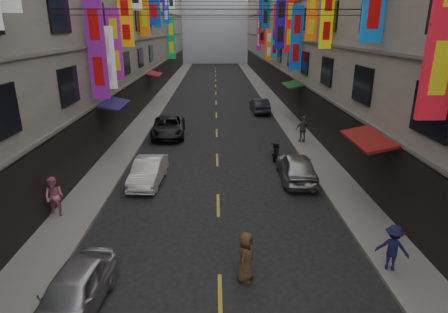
{
  "coord_description": "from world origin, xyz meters",
  "views": [
    {
      "loc": [
        -0.1,
        3.17,
        7.34
      ],
      "look_at": [
        0.11,
        11.88,
        4.35
      ],
      "focal_mm": 30.0,
      "sensor_mm": 36.0,
      "label": 1
    }
  ],
  "objects_px": {
    "scooter_far_right": "(276,151)",
    "car_left_mid": "(148,171)",
    "pedestrian_lfar": "(54,197)",
    "car_left_near": "(73,293)",
    "pedestrian_rfar": "(303,129)",
    "car_right_far": "(260,106)",
    "pedestrian_rnear": "(393,248)",
    "car_left_far": "(168,127)",
    "pedestrian_crossing": "(246,257)",
    "car_right_mid": "(296,167)"
  },
  "relations": [
    {
      "from": "car_left_mid",
      "to": "car_left_far",
      "type": "height_order",
      "value": "car_left_far"
    },
    {
      "from": "car_right_mid",
      "to": "pedestrian_crossing",
      "type": "bearing_deg",
      "value": 69.71
    },
    {
      "from": "car_right_mid",
      "to": "pedestrian_rfar",
      "type": "xyz_separation_m",
      "value": [
        1.75,
        6.34,
        0.29
      ]
    },
    {
      "from": "car_right_mid",
      "to": "pedestrian_rnear",
      "type": "distance_m",
      "value": 7.82
    },
    {
      "from": "car_left_mid",
      "to": "pedestrian_lfar",
      "type": "xyz_separation_m",
      "value": [
        -3.14,
        -3.59,
        0.32
      ]
    },
    {
      "from": "car_left_mid",
      "to": "pedestrian_rnear",
      "type": "distance_m",
      "value": 11.56
    },
    {
      "from": "car_right_mid",
      "to": "scooter_far_right",
      "type": "bearing_deg",
      "value": -79.72
    },
    {
      "from": "pedestrian_rfar",
      "to": "car_left_near",
      "type": "bearing_deg",
      "value": 49.11
    },
    {
      "from": "scooter_far_right",
      "to": "car_left_mid",
      "type": "bearing_deg",
      "value": 42.14
    },
    {
      "from": "scooter_far_right",
      "to": "car_left_mid",
      "type": "xyz_separation_m",
      "value": [
        -6.93,
        -3.64,
        0.18
      ]
    },
    {
      "from": "car_left_far",
      "to": "pedestrian_lfar",
      "type": "height_order",
      "value": "pedestrian_lfar"
    },
    {
      "from": "pedestrian_rnear",
      "to": "car_left_mid",
      "type": "bearing_deg",
      "value": -14.01
    },
    {
      "from": "car_left_mid",
      "to": "pedestrian_crossing",
      "type": "xyz_separation_m",
      "value": [
        4.23,
        -7.71,
        0.18
      ]
    },
    {
      "from": "car_left_near",
      "to": "car_left_mid",
      "type": "xyz_separation_m",
      "value": [
        0.5,
        9.01,
        -0.0
      ]
    },
    {
      "from": "car_right_mid",
      "to": "pedestrian_rnear",
      "type": "height_order",
      "value": "pedestrian_rnear"
    },
    {
      "from": "scooter_far_right",
      "to": "car_left_near",
      "type": "height_order",
      "value": "car_left_near"
    },
    {
      "from": "pedestrian_rfar",
      "to": "car_right_far",
      "type": "bearing_deg",
      "value": -88.96
    },
    {
      "from": "scooter_far_right",
      "to": "pedestrian_crossing",
      "type": "height_order",
      "value": "pedestrian_crossing"
    },
    {
      "from": "car_left_mid",
      "to": "car_left_far",
      "type": "bearing_deg",
      "value": 93.46
    },
    {
      "from": "pedestrian_rfar",
      "to": "pedestrian_rnear",
      "type": "bearing_deg",
      "value": 79.55
    },
    {
      "from": "car_left_far",
      "to": "car_left_near",
      "type": "bearing_deg",
      "value": -94.89
    },
    {
      "from": "pedestrian_lfar",
      "to": "car_left_mid",
      "type": "bearing_deg",
      "value": 59.89
    },
    {
      "from": "scooter_far_right",
      "to": "pedestrian_crossing",
      "type": "xyz_separation_m",
      "value": [
        -2.7,
        -11.35,
        0.36
      ]
    },
    {
      "from": "car_left_near",
      "to": "car_right_far",
      "type": "distance_m",
      "value": 26.63
    },
    {
      "from": "car_right_mid",
      "to": "car_right_far",
      "type": "distance_m",
      "value": 16.16
    },
    {
      "from": "car_right_far",
      "to": "pedestrian_rnear",
      "type": "distance_m",
      "value": 23.89
    },
    {
      "from": "pedestrian_rfar",
      "to": "pedestrian_crossing",
      "type": "relative_size",
      "value": 1.09
    },
    {
      "from": "car_left_near",
      "to": "pedestrian_rnear",
      "type": "xyz_separation_m",
      "value": [
        9.35,
        1.57,
        0.25
      ]
    },
    {
      "from": "pedestrian_rnear",
      "to": "car_right_far",
      "type": "bearing_deg",
      "value": -60.56
    },
    {
      "from": "car_left_near",
      "to": "pedestrian_rnear",
      "type": "distance_m",
      "value": 9.48
    },
    {
      "from": "car_right_far",
      "to": "car_right_mid",
      "type": "bearing_deg",
      "value": 87.7
    },
    {
      "from": "scooter_far_right",
      "to": "car_right_far",
      "type": "xyz_separation_m",
      "value": [
        0.51,
        12.77,
        0.21
      ]
    },
    {
      "from": "scooter_far_right",
      "to": "pedestrian_rnear",
      "type": "bearing_deg",
      "value": 114.25
    },
    {
      "from": "car_left_near",
      "to": "pedestrian_rnear",
      "type": "bearing_deg",
      "value": 14.4
    },
    {
      "from": "car_left_near",
      "to": "pedestrian_crossing",
      "type": "bearing_deg",
      "value": 20.25
    },
    {
      "from": "car_right_far",
      "to": "pedestrian_lfar",
      "type": "height_order",
      "value": "pedestrian_lfar"
    },
    {
      "from": "pedestrian_lfar",
      "to": "pedestrian_rfar",
      "type": "distance_m",
      "value": 15.99
    },
    {
      "from": "car_right_mid",
      "to": "pedestrian_rfar",
      "type": "relative_size",
      "value": 2.36
    },
    {
      "from": "pedestrian_lfar",
      "to": "pedestrian_rfar",
      "type": "relative_size",
      "value": 0.95
    },
    {
      "from": "car_right_far",
      "to": "pedestrian_crossing",
      "type": "height_order",
      "value": "pedestrian_crossing"
    },
    {
      "from": "car_left_mid",
      "to": "pedestrian_rfar",
      "type": "distance_m",
      "value": 11.32
    },
    {
      "from": "car_left_far",
      "to": "pedestrian_rfar",
      "type": "distance_m",
      "value": 9.43
    },
    {
      "from": "car_left_mid",
      "to": "car_left_far",
      "type": "xyz_separation_m",
      "value": [
        -0.01,
        8.63,
        0.05
      ]
    },
    {
      "from": "car_left_mid",
      "to": "car_left_far",
      "type": "relative_size",
      "value": 0.78
    },
    {
      "from": "car_left_near",
      "to": "pedestrian_rfar",
      "type": "relative_size",
      "value": 2.1
    },
    {
      "from": "scooter_far_right",
      "to": "car_left_far",
      "type": "relative_size",
      "value": 0.36
    },
    {
      "from": "pedestrian_rnear",
      "to": "pedestrian_rfar",
      "type": "relative_size",
      "value": 0.87
    },
    {
      "from": "car_left_near",
      "to": "pedestrian_lfar",
      "type": "xyz_separation_m",
      "value": [
        -2.63,
        5.42,
        0.32
      ]
    },
    {
      "from": "car_left_mid",
      "to": "car_right_far",
      "type": "relative_size",
      "value": 0.96
    },
    {
      "from": "pedestrian_lfar",
      "to": "car_left_near",
      "type": "bearing_deg",
      "value": -53.07
    }
  ]
}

